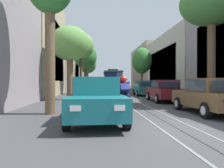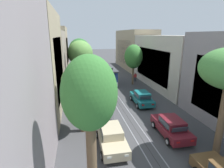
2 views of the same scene
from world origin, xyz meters
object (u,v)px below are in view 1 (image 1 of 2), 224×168
(street_tree_kerb_right_second, at_px, (142,61))
(street_tree_kerb_right_near, at_px, (212,5))
(street_tree_kerb_left_far, at_px, (88,64))
(pedestrian_on_left_pavement, at_px, (70,87))
(parked_car_teal_near_left, at_px, (96,99))
(parked_car_grey_fifth_left, at_px, (95,86))
(street_tree_kerb_left_fourth, at_px, (85,57))
(street_tree_kerb_left_second, at_px, (70,44))
(pedestrian_on_right_pavement, at_px, (146,86))
(motorcycle_with_rider, at_px, (122,95))
(cable_car_trolley, at_px, (112,81))
(parked_car_teal_mid_right, at_px, (144,88))
(parked_car_beige_second_left, at_px, (94,91))
(parked_car_maroon_second_right, at_px, (165,91))
(parked_car_brown_near_right, at_px, (209,96))
(parked_car_green_fourth_left, at_px, (95,87))
(parked_car_black_sixth_left, at_px, (95,86))
(parked_car_red_far_left, at_px, (95,85))
(parked_car_white_mid_left, at_px, (94,89))
(street_tree_kerb_left_mid, at_px, (81,46))

(street_tree_kerb_right_second, bearing_deg, street_tree_kerb_right_near, -89.96)
(street_tree_kerb_left_far, height_order, pedestrian_on_left_pavement, street_tree_kerb_left_far)
(parked_car_teal_near_left, xyz_separation_m, parked_car_grey_fifth_left, (-0.19, 25.56, 0.00))
(street_tree_kerb_left_fourth, bearing_deg, parked_car_grey_fifth_left, -23.74)
(street_tree_kerb_left_second, xyz_separation_m, pedestrian_on_right_pavement, (10.00, 15.32, -3.59))
(parked_car_teal_near_left, bearing_deg, street_tree_kerb_right_near, 33.01)
(street_tree_kerb_right_second, relative_size, motorcycle_with_rider, 3.54)
(cable_car_trolley, bearing_deg, parked_car_teal_mid_right, -74.64)
(parked_car_beige_second_left, relative_size, parked_car_maroon_second_right, 1.00)
(motorcycle_with_rider, bearing_deg, street_tree_kerb_right_second, 75.61)
(parked_car_maroon_second_right, bearing_deg, street_tree_kerb_left_fourth, 109.48)
(parked_car_teal_mid_right, bearing_deg, parked_car_maroon_second_right, -91.12)
(parked_car_maroon_second_right, bearing_deg, street_tree_kerb_left_far, 103.35)
(parked_car_brown_near_right, height_order, pedestrian_on_left_pavement, pedestrian_on_left_pavement)
(parked_car_brown_near_right, bearing_deg, parked_car_green_fourth_left, 106.47)
(parked_car_maroon_second_right, xyz_separation_m, cable_car_trolley, (-2.53, 16.79, 0.86))
(parked_car_grey_fifth_left, bearing_deg, motorcycle_with_rider, -87.36)
(motorcycle_with_rider, bearing_deg, parked_car_maroon_second_right, 60.46)
(parked_car_green_fourth_left, relative_size, street_tree_kerb_left_second, 0.74)
(parked_car_black_sixth_left, bearing_deg, parked_car_beige_second_left, -90.13)
(parked_car_green_fourth_left, distance_m, parked_car_black_sixth_left, 13.22)
(parked_car_grey_fifth_left, xyz_separation_m, parked_car_teal_mid_right, (5.32, -11.11, 0.00))
(parked_car_green_fourth_left, height_order, parked_car_red_far_left, same)
(parked_car_white_mid_left, height_order, street_tree_kerb_left_second, street_tree_kerb_left_second)
(parked_car_brown_near_right, distance_m, street_tree_kerb_right_near, 6.29)
(pedestrian_on_left_pavement, bearing_deg, street_tree_kerb_left_fourth, 82.00)
(street_tree_kerb_left_far, xyz_separation_m, pedestrian_on_left_pavement, (-1.30, -18.88, -4.24))
(parked_car_maroon_second_right, relative_size, street_tree_kerb_left_second, 0.74)
(street_tree_kerb_left_far, bearing_deg, parked_car_brown_near_right, -78.73)
(parked_car_teal_mid_right, xyz_separation_m, pedestrian_on_left_pavement, (-8.14, 2.28, 0.14))
(parked_car_green_fourth_left, height_order, pedestrian_on_left_pavement, pedestrian_on_left_pavement)
(parked_car_red_far_left, relative_size, pedestrian_on_right_pavement, 2.78)
(parked_car_maroon_second_right, relative_size, street_tree_kerb_left_mid, 0.59)
(parked_car_grey_fifth_left, xyz_separation_m, pedestrian_on_right_pavement, (8.09, -0.65, 0.09))
(parked_car_brown_near_right, relative_size, street_tree_kerb_right_second, 0.66)
(parked_car_brown_near_right, bearing_deg, parked_car_beige_second_left, 134.40)
(parked_car_brown_near_right, xyz_separation_m, street_tree_kerb_left_mid, (-6.90, 16.69, 5.04))
(parked_car_black_sixth_left, xyz_separation_m, street_tree_kerb_right_near, (6.98, -27.63, 5.25))
(street_tree_kerb_left_far, bearing_deg, cable_car_trolley, -69.97)
(street_tree_kerb_left_fourth, distance_m, street_tree_kerb_left_far, 9.39)
(parked_car_grey_fifth_left, xyz_separation_m, street_tree_kerb_left_mid, (-1.63, -7.35, 5.04))
(parked_car_green_fourth_left, height_order, street_tree_kerb_right_second, street_tree_kerb_right_second)
(parked_car_grey_fifth_left, height_order, cable_car_trolley, cable_car_trolley)
(parked_car_teal_near_left, xyz_separation_m, street_tree_kerb_left_fourth, (-1.68, 26.22, 4.69))
(parked_car_grey_fifth_left, bearing_deg, street_tree_kerb_left_far, 98.62)
(parked_car_red_far_left, bearing_deg, parked_car_grey_fifth_left, -89.77)
(parked_car_brown_near_right, bearing_deg, street_tree_kerb_left_fourth, 105.31)
(street_tree_kerb_left_fourth, bearing_deg, parked_car_teal_near_left, -86.33)
(parked_car_teal_mid_right, distance_m, street_tree_kerb_right_second, 9.76)
(parked_car_red_far_left, bearing_deg, street_tree_kerb_right_second, -65.16)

